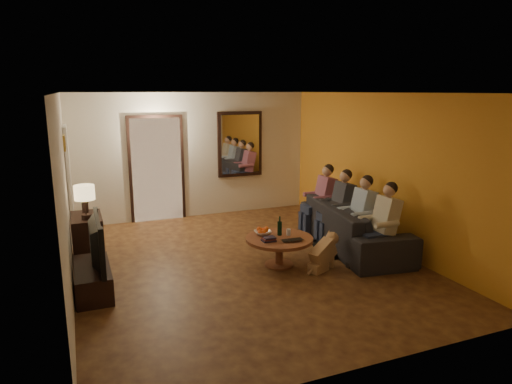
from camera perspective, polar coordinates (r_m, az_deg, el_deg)
name	(u,v)px	position (r m, az deg, el deg)	size (l,w,h in m)	color
floor	(245,263)	(7.20, -1.33, -8.86)	(5.00, 6.00, 0.01)	#3B1A0F
ceiling	(244,93)	(6.71, -1.45, 12.29)	(5.00, 6.00, 0.01)	white
back_wall	(195,156)	(9.66, -7.69, 4.54)	(5.00, 0.02, 2.60)	beige
front_wall	(362,241)	(4.25, 13.10, -6.03)	(5.00, 0.02, 2.60)	beige
left_wall	(65,195)	(6.42, -22.76, -0.40)	(0.02, 6.00, 2.60)	beige
right_wall	(382,171)	(8.05, 15.52, 2.58)	(0.02, 6.00, 2.60)	beige
orange_accent	(382,171)	(8.04, 15.47, 2.58)	(0.01, 6.00, 2.60)	orange
kitchen_doorway	(157,170)	(9.52, -12.29, 2.72)	(1.00, 0.06, 2.10)	#FFE0A5
door_trim	(157,170)	(9.51, -12.28, 2.71)	(1.12, 0.04, 2.22)	black
fridge_glimpse	(169,176)	(9.60, -10.78, 1.95)	(0.45, 0.03, 1.70)	silver
mirror_frame	(240,144)	(9.89, -2.03, 5.99)	(1.00, 0.05, 1.40)	black
mirror_glass	(240,144)	(9.87, -1.97, 5.98)	(0.86, 0.02, 1.26)	white
white_door	(70,184)	(8.73, -22.28, 0.98)	(0.06, 0.85, 2.04)	white
framed_art	(64,143)	(7.62, -22.84, 5.70)	(0.03, 0.28, 0.24)	#B28C33
art_canvas	(65,143)	(7.62, -22.73, 5.71)	(0.01, 0.22, 0.18)	brown
dresser	(88,238)	(7.70, -20.27, -5.40)	(0.45, 0.81, 0.72)	black
table_lamp	(85,202)	(7.32, -20.58, -1.20)	(0.30, 0.30, 0.54)	beige
flower_vase	(84,199)	(7.76, -20.66, -0.84)	(0.14, 0.14, 0.44)	red
tv_stand	(93,279)	(6.53, -19.71, -10.25)	(0.45, 1.09, 0.36)	black
tv	(90,243)	(6.36, -20.05, -5.97)	(0.15, 1.15, 0.66)	black
sofa	(353,226)	(7.99, 12.07, -4.13)	(1.01, 2.57, 0.75)	black
person_a	(382,228)	(7.17, 15.50, -4.36)	(0.60, 0.40, 1.20)	tan
person_b	(359,218)	(7.63, 12.78, -3.19)	(0.60, 0.40, 1.20)	tan
person_c	(339,209)	(8.11, 10.38, -2.14)	(0.60, 0.40, 1.20)	tan
person_d	(322,202)	(8.61, 8.25, -1.21)	(0.60, 0.40, 1.20)	tan
dog	(323,252)	(6.93, 8.38, -7.41)	(0.56, 0.24, 0.56)	#A3854B
coffee_table	(279,251)	(7.04, 2.91, -7.43)	(1.03, 1.03, 0.45)	brown
bowl	(263,233)	(7.08, 0.86, -5.11)	(0.26, 0.26, 0.06)	white
oranges	(263,228)	(7.06, 0.86, -4.58)	(0.20, 0.20, 0.08)	#E05012
wine_bottle	(280,226)	(7.03, 2.98, -4.21)	(0.07, 0.07, 0.31)	black
wine_glass	(289,232)	(7.07, 4.10, -5.01)	(0.06, 0.06, 0.10)	silver
book_stack	(269,239)	(6.79, 1.60, -5.88)	(0.20, 0.15, 0.07)	black
laptop	(294,241)	(6.77, 4.71, -6.16)	(0.33, 0.21, 0.03)	black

